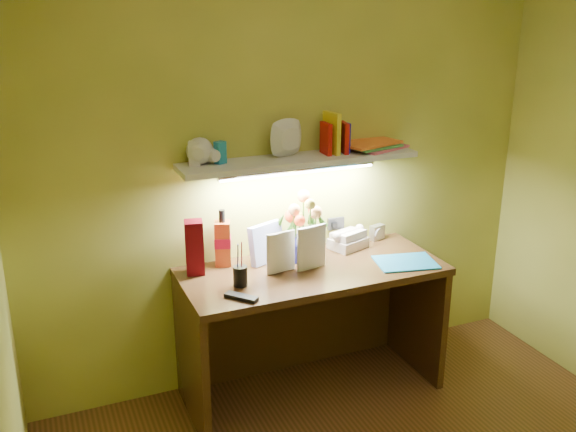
% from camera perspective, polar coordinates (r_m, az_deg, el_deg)
% --- Properties ---
extents(desk, '(1.40, 0.60, 0.75)m').
position_cam_1_polar(desk, '(3.58, 2.14, -10.17)').
color(desk, '#381C0F').
rests_on(desk, ground).
extents(flower_bouquet, '(0.24, 0.24, 0.36)m').
position_cam_1_polar(flower_bouquet, '(3.49, 1.24, -0.95)').
color(flower_bouquet, '#0B0A36').
rests_on(flower_bouquet, desk).
extents(telephone, '(0.24, 0.21, 0.12)m').
position_cam_1_polar(telephone, '(3.68, 5.37, -1.95)').
color(telephone, beige).
rests_on(telephone, desk).
extents(desk_clock, '(0.10, 0.07, 0.09)m').
position_cam_1_polar(desk_clock, '(3.84, 7.92, -1.44)').
color(desk_clock, silver).
rests_on(desk_clock, desk).
extents(whisky_bottle, '(0.11, 0.11, 0.31)m').
position_cam_1_polar(whisky_bottle, '(3.42, -5.83, -1.93)').
color(whisky_bottle, '#A13D17').
rests_on(whisky_bottle, desk).
extents(whisky_box, '(0.11, 0.11, 0.29)m').
position_cam_1_polar(whisky_box, '(3.34, -8.31, -2.78)').
color(whisky_box, '#5D050F').
rests_on(whisky_box, desk).
extents(pen_cup, '(0.09, 0.09, 0.17)m').
position_cam_1_polar(pen_cup, '(3.19, -4.28, -4.75)').
color(pen_cup, black).
rests_on(pen_cup, desk).
extents(art_card, '(0.21, 0.12, 0.21)m').
position_cam_1_polar(art_card, '(3.46, -1.95, -2.41)').
color(art_card, white).
rests_on(art_card, desk).
extents(tv_remote, '(0.14, 0.16, 0.02)m').
position_cam_1_polar(tv_remote, '(3.08, -4.18, -7.20)').
color(tv_remote, black).
rests_on(tv_remote, desk).
extents(blue_folder, '(0.36, 0.29, 0.01)m').
position_cam_1_polar(blue_folder, '(3.54, 10.41, -4.07)').
color(blue_folder, '#1C80B6').
rests_on(blue_folder, desk).
extents(desk_book_a, '(0.17, 0.04, 0.22)m').
position_cam_1_polar(desk_book_a, '(3.29, -1.90, -3.51)').
color(desk_book_a, white).
rests_on(desk_book_a, desk).
extents(desk_book_b, '(0.18, 0.04, 0.24)m').
position_cam_1_polar(desk_book_b, '(3.32, 0.86, -3.12)').
color(desk_book_b, silver).
rests_on(desk_book_b, desk).
extents(wall_shelf, '(1.32, 0.34, 0.25)m').
position_cam_1_polar(wall_shelf, '(3.39, 0.96, 5.57)').
color(wall_shelf, silver).
rests_on(wall_shelf, ground).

